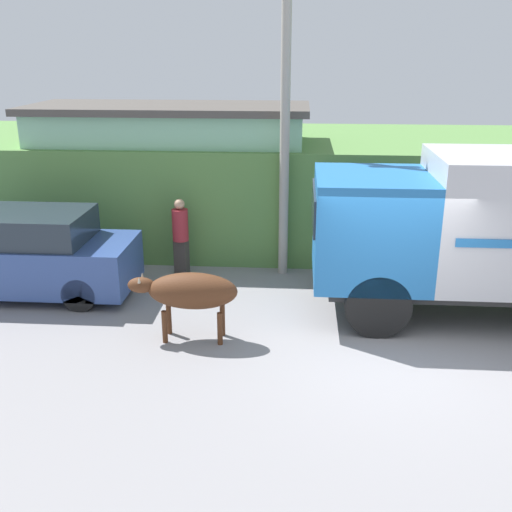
# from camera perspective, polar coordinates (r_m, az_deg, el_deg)

# --- Properties ---
(ground_plane) EXTENTS (60.00, 60.00, 0.00)m
(ground_plane) POSITION_cam_1_polar(r_m,az_deg,el_deg) (10.21, 12.62, -8.99)
(ground_plane) COLOR gray
(hillside_embankment) EXTENTS (32.00, 5.44, 2.60)m
(hillside_embankment) POSITION_cam_1_polar(r_m,az_deg,el_deg) (15.92, 9.80, 6.47)
(hillside_embankment) COLOR #568442
(hillside_embankment) RESTS_ON ground_plane
(building_backdrop) EXTENTS (6.57, 2.70, 3.48)m
(building_backdrop) POSITION_cam_1_polar(r_m,az_deg,el_deg) (14.80, -8.03, 7.41)
(building_backdrop) COLOR #8CC69E
(building_backdrop) RESTS_ON ground_plane
(cargo_truck) EXTENTS (6.75, 2.24, 3.03)m
(cargo_truck) POSITION_cam_1_polar(r_m,az_deg,el_deg) (11.52, 23.07, 2.48)
(cargo_truck) COLOR #2D2D2D
(cargo_truck) RESTS_ON ground_plane
(brown_cow) EXTENTS (1.86, 0.62, 1.20)m
(brown_cow) POSITION_cam_1_polar(r_m,az_deg,el_deg) (10.12, -6.31, -3.38)
(brown_cow) COLOR #512D19
(brown_cow) RESTS_ON ground_plane
(parked_suv) EXTENTS (4.30, 1.77, 1.71)m
(parked_suv) POSITION_cam_1_polar(r_m,az_deg,el_deg) (12.82, -20.98, 0.10)
(parked_suv) COLOR #334C8C
(parked_suv) RESTS_ON ground_plane
(pedestrian_on_hill) EXTENTS (0.44, 0.44, 1.71)m
(pedestrian_on_hill) POSITION_cam_1_polar(r_m,az_deg,el_deg) (13.04, -7.20, 2.12)
(pedestrian_on_hill) COLOR #38332D
(pedestrian_on_hill) RESTS_ON ground_plane
(utility_pole) EXTENTS (0.90, 0.20, 6.88)m
(utility_pole) POSITION_cam_1_polar(r_m,az_deg,el_deg) (12.55, 2.80, 13.83)
(utility_pole) COLOR #9E998E
(utility_pole) RESTS_ON ground_plane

